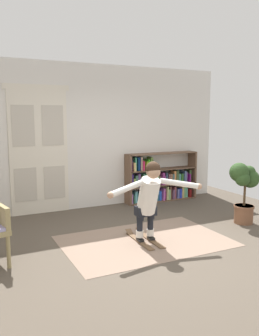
{
  "coord_description": "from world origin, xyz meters",
  "views": [
    {
      "loc": [
        -2.42,
        -4.16,
        1.87
      ],
      "look_at": [
        0.01,
        0.79,
        1.05
      ],
      "focal_mm": 37.49,
      "sensor_mm": 36.0,
      "label": 1
    }
  ],
  "objects_px": {
    "bookshelf": "(159,181)",
    "person_skier": "(149,195)",
    "potted_plant": "(244,185)",
    "skis_pair": "(144,239)"
  },
  "relations": [
    {
      "from": "bookshelf",
      "to": "person_skier",
      "type": "xyz_separation_m",
      "value": [
        -1.5,
        -2.23,
        0.29
      ]
    },
    {
      "from": "potted_plant",
      "to": "skis_pair",
      "type": "distance_m",
      "value": 2.09
    },
    {
      "from": "bookshelf",
      "to": "skis_pair",
      "type": "bearing_deg",
      "value": -125.91
    },
    {
      "from": "potted_plant",
      "to": "person_skier",
      "type": "xyz_separation_m",
      "value": [
        -1.99,
        -0.18,
        0.06
      ]
    },
    {
      "from": "bookshelf",
      "to": "skis_pair",
      "type": "xyz_separation_m",
      "value": [
        -1.5,
        -2.07,
        -0.42
      ]
    },
    {
      "from": "potted_plant",
      "to": "skis_pair",
      "type": "height_order",
      "value": "potted_plant"
    },
    {
      "from": "skis_pair",
      "to": "person_skier",
      "type": "bearing_deg",
      "value": -91.96
    },
    {
      "from": "bookshelf",
      "to": "person_skier",
      "type": "relative_size",
      "value": 1.14
    },
    {
      "from": "bookshelf",
      "to": "skis_pair",
      "type": "distance_m",
      "value": 2.59
    },
    {
      "from": "bookshelf",
      "to": "person_skier",
      "type": "bearing_deg",
      "value": -124.04
    }
  ]
}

